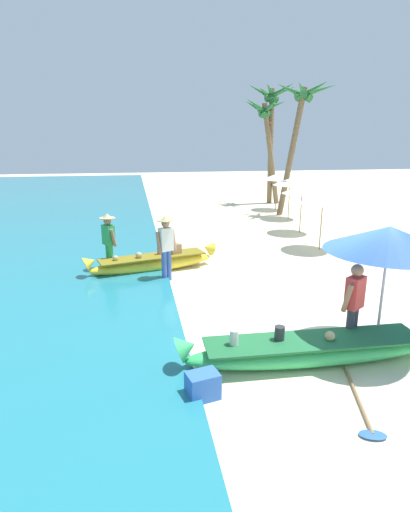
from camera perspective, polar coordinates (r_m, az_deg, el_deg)
The scene contains 16 objects.
ground_plane at distance 8.88m, azimuth 14.01°, elevation -9.36°, with size 80.00×80.00×0.00m, color beige.
boat_green_foreground at distance 7.48m, azimuth 14.55°, elevation -12.33°, with size 4.75×0.83×0.72m.
boat_yellow_midground at distance 12.05m, azimuth -7.14°, elevation -0.87°, with size 3.91×1.62×0.74m.
person_vendor_hatted at distance 11.02m, azimuth -5.38°, elevation 1.71°, with size 0.58×0.44×1.78m.
person_tourist_customer at distance 7.87m, azimuth 19.77°, elevation -5.99°, with size 0.56×0.47×1.62m.
person_vendor_assistant at distance 12.03m, azimuth -13.10°, elevation 2.35°, with size 0.47×0.56×1.70m.
patio_umbrella_large at distance 7.78m, azimuth 23.95°, elevation 2.12°, with size 2.19×2.19×2.28m.
parasol_row_0 at distance 14.57m, azimuth 15.90°, elevation 7.53°, with size 1.60×1.60×1.91m.
parasol_row_1 at distance 17.09m, azimuth 13.21°, elevation 8.87°, with size 1.60×1.60×1.91m.
parasol_row_2 at distance 20.06m, azimuth 11.60°, elevation 9.95°, with size 1.60×1.60×1.91m.
parasol_row_3 at distance 22.56m, azimuth 9.86°, elevation 10.67°, with size 1.60×1.60×1.91m.
palm_tree_tall_inland at distance 24.56m, azimuth 8.34°, elevation 17.86°, with size 2.68×2.58×5.90m.
palm_tree_leaning_seaward at distance 24.87m, azimuth 9.18°, elevation 19.48°, with size 2.89×2.51×6.67m.
palm_tree_mid_cluster at distance 21.25m, azimuth 13.03°, elevation 19.29°, with size 2.96×2.81×6.31m.
cooler_box at distance 6.41m, azimuth -0.31°, elevation -17.37°, with size 0.47×0.33×0.40m, color blue.
paddle at distance 6.65m, azimuth 20.75°, elevation -18.98°, with size 0.68×1.75×0.05m.
Camera 1 is at (-3.41, -7.30, 3.72)m, focal length 29.13 mm.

